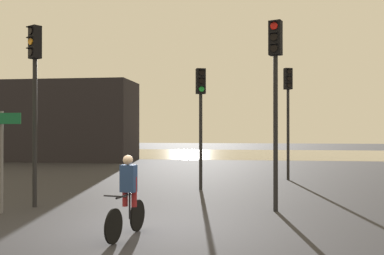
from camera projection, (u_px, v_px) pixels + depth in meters
ground_plane at (138, 230)px, 9.08m from camera, size 120.00×120.00×0.00m
water_strip at (222, 154)px, 38.09m from camera, size 80.00×16.00×0.01m
distant_building at (46, 121)px, 29.69m from camera, size 12.22×4.00×5.45m
traffic_light_near_left at (35, 82)px, 11.77m from camera, size 0.40×0.42×4.99m
traffic_light_near_right at (275, 80)px, 11.16m from camera, size 0.38×0.40×4.97m
traffic_light_far_right at (288, 103)px, 18.15m from camera, size 0.38×0.40×4.75m
traffic_light_center at (201, 105)px, 15.18m from camera, size 0.38×0.40×4.30m
direction_sign_post at (1, 147)px, 10.86m from camera, size 1.10×0.12×2.60m
cyclist at (128, 195)px, 8.49m from camera, size 0.49×1.69×1.62m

